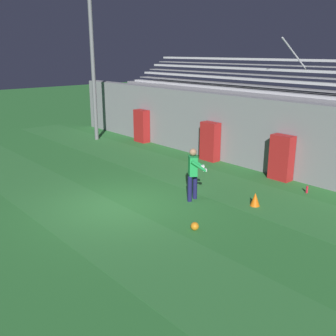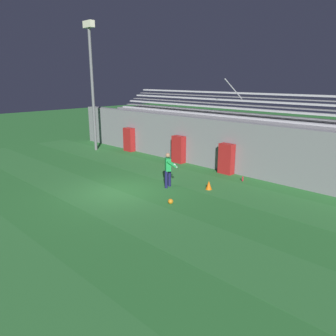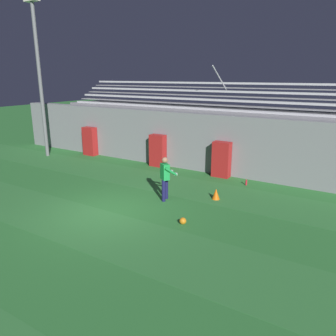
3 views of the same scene
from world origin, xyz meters
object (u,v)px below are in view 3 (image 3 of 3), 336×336
at_px(padding_pillar_gate_left, 158,151).
at_px(padding_pillar_gate_right, 221,159).
at_px(padding_pillar_far_left, 90,141).
at_px(goalkeeper, 165,176).
at_px(soccer_ball, 183,221).
at_px(water_bottle, 246,182).
at_px(traffic_cone, 216,194).
at_px(floodlight_pole, 38,58).

bearing_deg(padding_pillar_gate_left, padding_pillar_gate_right, 0.00).
xyz_separation_m(padding_pillar_gate_right, padding_pillar_far_left, (-8.28, 0.00, 0.00)).
bearing_deg(goalkeeper, soccer_ball, -43.41).
bearing_deg(padding_pillar_gate_left, water_bottle, -6.65).
bearing_deg(padding_pillar_far_left, water_bottle, -3.39).
relative_size(padding_pillar_far_left, goalkeeper, 0.99).
bearing_deg(water_bottle, padding_pillar_far_left, 176.61).
xyz_separation_m(goalkeeper, water_bottle, (2.06, 3.29, -0.83)).
bearing_deg(water_bottle, traffic_cone, -101.49).
height_order(padding_pillar_gate_right, soccer_ball, padding_pillar_gate_right).
bearing_deg(padding_pillar_far_left, traffic_cone, -16.83).
height_order(padding_pillar_far_left, goalkeeper, goalkeeper).
xyz_separation_m(padding_pillar_gate_left, traffic_cone, (4.47, -2.79, -0.61)).
relative_size(floodlight_pole, soccer_ball, 39.56).
bearing_deg(traffic_cone, soccer_ball, -90.26).
xyz_separation_m(floodlight_pole, water_bottle, (11.72, 0.89, -5.32)).
relative_size(goalkeeper, traffic_cone, 3.98).
bearing_deg(padding_pillar_far_left, padding_pillar_gate_left, 0.00).
relative_size(padding_pillar_far_left, soccer_ball, 7.49).
xyz_separation_m(padding_pillar_gate_right, floodlight_pole, (-10.31, -1.47, 4.62)).
height_order(soccer_ball, traffic_cone, traffic_cone).
height_order(padding_pillar_gate_left, traffic_cone, padding_pillar_gate_left).
bearing_deg(traffic_cone, floodlight_pole, 173.28).
xyz_separation_m(padding_pillar_gate_left, padding_pillar_gate_right, (3.51, 0.00, 0.00)).
relative_size(padding_pillar_gate_left, traffic_cone, 3.93).
bearing_deg(padding_pillar_gate_right, soccer_ball, -79.95).
bearing_deg(padding_pillar_gate_left, padding_pillar_far_left, 180.00).
bearing_deg(soccer_ball, padding_pillar_gate_right, 100.05).
relative_size(traffic_cone, water_bottle, 1.75).
distance_m(floodlight_pole, traffic_cone, 12.49).
bearing_deg(padding_pillar_gate_right, padding_pillar_far_left, 180.00).
xyz_separation_m(floodlight_pole, traffic_cone, (11.27, -1.33, -5.23)).
relative_size(soccer_ball, traffic_cone, 0.52).
height_order(padding_pillar_gate_left, goalkeeper, goalkeeper).
bearing_deg(floodlight_pole, traffic_cone, -6.72).
height_order(padding_pillar_far_left, traffic_cone, padding_pillar_far_left).
height_order(padding_pillar_gate_right, traffic_cone, padding_pillar_gate_right).
xyz_separation_m(padding_pillar_gate_left, floodlight_pole, (-6.80, -1.47, 4.62)).
bearing_deg(soccer_ball, padding_pillar_gate_left, 129.72).
relative_size(padding_pillar_gate_left, padding_pillar_gate_right, 1.00).
distance_m(goalkeeper, traffic_cone, 2.07).
distance_m(traffic_cone, water_bottle, 2.27).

